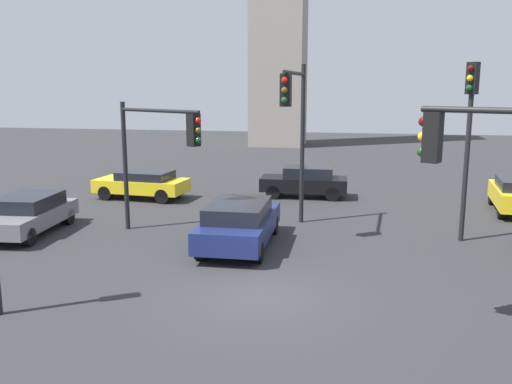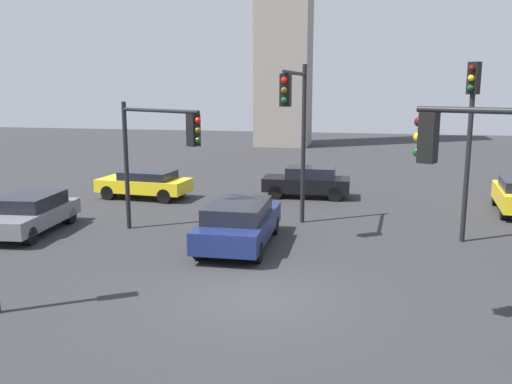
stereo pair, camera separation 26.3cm
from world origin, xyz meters
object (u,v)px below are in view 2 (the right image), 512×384
(car_2, at_px, (145,183))
(car_5, at_px, (29,213))
(traffic_light_1, at_px, (490,175))
(traffic_light_3, at_px, (296,115))
(traffic_light_2, at_px, (159,142))
(traffic_light_0, at_px, (471,120))
(car_3, at_px, (307,181))
(car_4, at_px, (239,223))

(car_2, relative_size, car_5, 0.98)
(traffic_light_1, distance_m, traffic_light_3, 9.15)
(traffic_light_1, bearing_deg, traffic_light_2, -8.63)
(traffic_light_0, bearing_deg, traffic_light_1, 27.02)
(car_3, bearing_deg, traffic_light_1, 107.72)
(traffic_light_2, xyz_separation_m, car_5, (-4.80, -0.37, -2.55))
(traffic_light_0, height_order, car_2, traffic_light_0)
(traffic_light_1, xyz_separation_m, car_5, (-13.80, 5.84, -2.71))
(traffic_light_2, xyz_separation_m, car_2, (-3.25, 6.12, -2.56))
(traffic_light_0, xyz_separation_m, traffic_light_1, (-0.90, -7.78, -0.59))
(traffic_light_0, relative_size, traffic_light_3, 0.99)
(car_2, height_order, car_3, car_3)
(traffic_light_0, relative_size, car_2, 1.36)
(car_2, relative_size, car_4, 0.89)
(car_2, height_order, car_4, car_4)
(traffic_light_1, bearing_deg, car_5, 3.03)
(car_5, bearing_deg, traffic_light_2, 89.49)
(car_4, bearing_deg, traffic_light_0, -75.20)
(traffic_light_1, distance_m, car_4, 8.84)
(car_4, bearing_deg, car_5, 87.91)
(traffic_light_3, bearing_deg, traffic_light_0, 93.29)
(traffic_light_2, bearing_deg, car_4, 18.92)
(car_4, bearing_deg, car_3, -9.59)
(traffic_light_0, xyz_separation_m, traffic_light_3, (-5.60, 0.05, 0.08))
(car_5, bearing_deg, car_2, 161.61)
(car_2, xyz_separation_m, car_5, (-1.56, -6.49, 0.01))
(traffic_light_1, xyz_separation_m, traffic_light_2, (-9.00, 6.21, -0.16))
(car_4, bearing_deg, traffic_light_2, 79.09)
(car_3, bearing_deg, traffic_light_3, 90.75)
(traffic_light_3, height_order, car_2, traffic_light_3)
(traffic_light_3, bearing_deg, car_3, -173.77)
(car_3, bearing_deg, car_4, 79.97)
(traffic_light_1, bearing_deg, car_3, -44.60)
(traffic_light_3, xyz_separation_m, car_3, (-0.27, 6.26, -3.34))
(traffic_light_1, xyz_separation_m, traffic_light_3, (-4.70, 7.82, 0.67))
(traffic_light_0, distance_m, car_5, 15.20)
(traffic_light_1, relative_size, traffic_light_3, 0.82)
(traffic_light_1, distance_m, car_3, 15.17)
(traffic_light_0, bearing_deg, traffic_light_3, -56.83)
(car_4, bearing_deg, traffic_light_3, -36.79)
(traffic_light_1, height_order, traffic_light_2, traffic_light_1)
(traffic_light_3, height_order, car_5, traffic_light_3)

